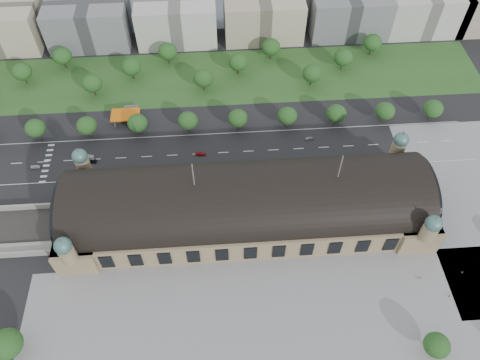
{
  "coord_description": "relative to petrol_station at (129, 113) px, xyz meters",
  "views": [
    {
      "loc": [
        -10.26,
        -108.87,
        165.72
      ],
      "look_at": [
        -1.96,
        10.01,
        14.0
      ],
      "focal_mm": 35.0,
      "sensor_mm": 36.0,
      "label": 1
    }
  ],
  "objects": [
    {
      "name": "office_4",
      "position": [
        73.91,
        67.72,
        9.05
      ],
      "size": [
        45.0,
        32.0,
        24.0
      ],
      "primitive_type": "cube",
      "color": "#BCAE93",
      "rests_on": "ground"
    },
    {
      "name": "tree_row_9",
      "position": [
        149.91,
        -12.28,
        4.48
      ],
      "size": [
        9.6,
        9.6,
        11.52
      ],
      "color": "#2D2116",
      "rests_on": "ground"
    },
    {
      "name": "parked_car_6",
      "position": [
        32.43,
        -44.28,
        -2.17
      ],
      "size": [
        5.55,
        5.1,
        1.56
      ],
      "primitive_type": "imported",
      "rotation": [
        0.0,
        0.0,
        -0.88
      ],
      "color": "black",
      "rests_on": "ground"
    },
    {
      "name": "tree_belt_7",
      "position": [
        56.91,
        29.72,
        5.1
      ],
      "size": [
        10.4,
        10.4,
        12.48
      ],
      "color": "#2D2116",
      "rests_on": "ground"
    },
    {
      "name": "tree_belt_6",
      "position": [
        37.91,
        17.72,
        5.1
      ],
      "size": [
        10.4,
        10.4,
        12.48
      ],
      "color": "#2D2116",
      "rests_on": "ground"
    },
    {
      "name": "traffic_car_1",
      "position": [
        -16.97,
        -26.18,
        -2.17
      ],
      "size": [
        4.72,
        1.66,
        1.55
      ],
      "primitive_type": "imported",
      "rotation": [
        0.0,
        0.0,
        1.57
      ],
      "color": "#979A9F",
      "rests_on": "ground"
    },
    {
      "name": "tree_belt_5",
      "position": [
        18.91,
        41.72,
        5.1
      ],
      "size": [
        10.4,
        10.4,
        12.48
      ],
      "color": "#2D2116",
      "rests_on": "ground"
    },
    {
      "name": "traffic_car_3",
      "position": [
        35.29,
        -27.86,
        -2.24
      ],
      "size": [
        5.04,
        2.4,
        1.42
      ],
      "primitive_type": "imported",
      "rotation": [
        0.0,
        0.0,
        1.48
      ],
      "color": "maroon",
      "rests_on": "ground"
    },
    {
      "name": "plaza_south",
      "position": [
        63.91,
        -109.28,
        -2.95
      ],
      "size": [
        190.0,
        48.0,
        0.12
      ],
      "primitive_type": "cube",
      "color": "gray",
      "rests_on": "ground"
    },
    {
      "name": "bus_mid",
      "position": [
        54.06,
        -38.28,
        -1.37
      ],
      "size": [
        11.5,
        3.37,
        3.16
      ],
      "primitive_type": "imported",
      "rotation": [
        0.0,
        0.0,
        1.63
      ],
      "color": "beige",
      "rests_on": "ground"
    },
    {
      "name": "station",
      "position": [
        53.91,
        -65.28,
        7.33
      ],
      "size": [
        150.0,
        48.4,
        44.3
      ],
      "color": "#96825D",
      "rests_on": "ground"
    },
    {
      "name": "parked_car_1",
      "position": [
        -17.64,
        -40.28,
        -2.19
      ],
      "size": [
        5.97,
        4.99,
        1.52
      ],
      "primitive_type": "imported",
      "rotation": [
        0.0,
        0.0,
        -1.02
      ],
      "color": "maroon",
      "rests_on": "ground"
    },
    {
      "name": "tree_belt_8",
      "position": [
        75.91,
        41.72,
        5.1
      ],
      "size": [
        10.4,
        10.4,
        12.48
      ],
      "color": "#2D2116",
      "rests_on": "ground"
    },
    {
      "name": "pedestrian_0",
      "position": [
        118.46,
        -97.74,
        -2.1
      ],
      "size": [
        0.95,
        0.77,
        1.7
      ],
      "primitive_type": "imported",
      "rotation": [
        0.0,
        0.0,
        0.41
      ],
      "color": "gray",
      "rests_on": "ground"
    },
    {
      "name": "traffic_car_0",
      "position": [
        -40.77,
        -30.63,
        -2.21
      ],
      "size": [
        4.52,
        2.2,
        1.49
      ],
      "primitive_type": "imported",
      "rotation": [
        0.0,
        0.0,
        -1.67
      ],
      "color": "silver",
      "rests_on": "ground"
    },
    {
      "name": "tree_belt_4",
      "position": [
        -0.09,
        29.72,
        5.1
      ],
      "size": [
        10.4,
        10.4,
        12.48
      ],
      "color": "#2D2116",
      "rests_on": "ground"
    },
    {
      "name": "office_5",
      "position": [
        123.91,
        67.72,
        9.05
      ],
      "size": [
        45.0,
        32.0,
        24.0
      ],
      "primitive_type": "cube",
      "color": "slate",
      "rests_on": "ground"
    },
    {
      "name": "tree_belt_2",
      "position": [
        -38.09,
        41.72,
        5.1
      ],
      "size": [
        10.4,
        10.4,
        12.48
      ],
      "color": "#2D2116",
      "rests_on": "ground"
    },
    {
      "name": "parked_car_4",
      "position": [
        3.19,
        -41.81,
        -2.27
      ],
      "size": [
        4.23,
        3.42,
        1.35
      ],
      "primitive_type": "imported",
      "rotation": [
        0.0,
        0.0,
        -1.0
      ],
      "color": "silver",
      "rests_on": "ground"
    },
    {
      "name": "parked_car_5",
      "position": [
        2.27,
        -40.28,
        -2.28
      ],
      "size": [
        5.34,
        4.15,
        1.35
      ],
      "primitive_type": "imported",
      "rotation": [
        0.0,
        0.0,
        -1.11
      ],
      "color": "gray",
      "rests_on": "ground"
    },
    {
      "name": "parked_car_2",
      "position": [
        15.41,
        -40.28,
        -2.14
      ],
      "size": [
        5.98,
        4.37,
        1.61
      ],
      "primitive_type": "imported",
      "rotation": [
        0.0,
        0.0,
        -1.14
      ],
      "color": "#192148",
      "rests_on": "ground"
    },
    {
      "name": "office_2",
      "position": [
        -26.09,
        67.72,
        9.05
      ],
      "size": [
        45.0,
        32.0,
        24.0
      ],
      "primitive_type": "cube",
      "color": "slate",
      "rests_on": "ground"
    },
    {
      "name": "road_slab",
      "position": [
        33.91,
        -27.28,
        -2.95
      ],
      "size": [
        260.0,
        26.0,
        0.1
      ],
      "primitive_type": "cube",
      "color": "black",
      "rests_on": "ground"
    },
    {
      "name": "pedestrian_2",
      "position": [
        135.63,
        -96.58,
        -2.05
      ],
      "size": [
        0.64,
        0.94,
        1.8
      ],
      "primitive_type": "imported",
      "rotation": [
        0.0,
        0.0,
        1.73
      ],
      "color": "gray",
      "rests_on": "ground"
    },
    {
      "name": "tree_row_8",
      "position": [
        125.91,
        -12.28,
        4.48
      ],
      "size": [
        9.6,
        9.6,
        11.52
      ],
      "color": "#2D2116",
      "rests_on": "ground"
    },
    {
      "name": "ground",
      "position": [
        53.91,
        -65.28,
        -2.95
      ],
      "size": [
        900.0,
        900.0,
        0.0
      ],
      "primitive_type": "plane",
      "color": "black",
      "rests_on": "ground"
    },
    {
      "name": "parked_car_0",
      "position": [
        -2.54,
        -41.11,
        -2.21
      ],
      "size": [
        4.56,
        3.91,
        1.48
      ],
      "primitive_type": "imported",
      "rotation": [
        0.0,
        0.0,
        -0.94
      ],
      "color": "black",
      "rests_on": "ground"
    },
    {
      "name": "tree_row_2",
      "position": [
        -18.09,
        -12.28,
        4.48
      ],
      "size": [
        9.6,
        9.6,
        11.52
      ],
      "color": "#2D2116",
      "rests_on": "ground"
    },
    {
      "name": "tree_belt_9",
      "position": [
        94.91,
        17.72,
        5.1
      ],
      "size": [
        10.4,
        10.4,
        12.48
      ],
      "color": "#2D2116",
      "rests_on": "ground"
    },
    {
      "name": "office_6",
      "position": [
        168.91,
        67.72,
        9.05
      ],
      "size": [
        45.0,
        32.0,
        24.0
      ],
      "primitive_type": "cube",
      "color": "beige",
      "rests_on": "ground"
    },
    {
      "name": "tree_row_6",
      "position": [
        77.91,
        -12.28,
        4.48
      ],
      "size": [
        9.6,
        9.6,
        11.52
      ],
      "color": "#2D2116",
      "rests_on": "ground"
    },
    {
      "name": "tree_row_5",
      "position": [
        53.91,
        -12.28,
        4.48
      ],
      "size": [
        9.6,
        9.6,
        11.52
      ],
      "color": "#2D2116",
      "rests_on": "ground"
    },
    {
      "name": "tree_plaza_sw",
      "position": [
        -31.09,
        -115.28,
        5.1
      ],
      "size": [
        11.0,
        11.0,
        12.73
      ],
      "color": "#2D2116",
      "rests_on": "ground"
    },
    {
      "name": "parked_car_3",
      "position": [
        -11.59,
        -44.28,
        -2.2
      ],
      "size": [
        4.58,
        4.06,
        1.5
      ],
      "primitive_type": "imported",
      "rotation": [
        0.0,
        0.0,
        -0.93
      ],
      "color": "#585B5F",
      "rests_on": "ground"
    },
    {
      "name": "traffic_car_5",
      "position": [
        87.91,
        -21.68,
        -2.3
      ],
      "size": [
        4.08,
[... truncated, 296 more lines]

